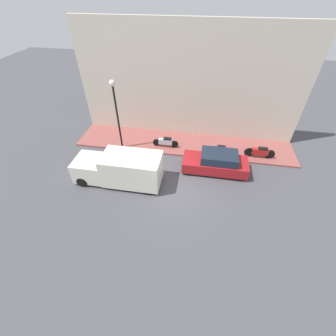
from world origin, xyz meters
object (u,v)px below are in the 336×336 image
at_px(parked_car, 216,163).
at_px(motorcycle_blue, 219,150).
at_px(delivery_van, 119,169).
at_px(streetlamp, 115,103).
at_px(motorcycle_red, 260,152).
at_px(scooter_silver, 166,142).

height_order(parked_car, motorcycle_blue, parked_car).
relative_size(delivery_van, streetlamp, 1.07).
distance_m(motorcycle_blue, motorcycle_red, 2.71).
distance_m(motorcycle_red, streetlamp, 9.99).
height_order(delivery_van, streetlamp, streetlamp).
bearing_deg(motorcycle_blue, streetlamp, 91.83).
relative_size(parked_car, motorcycle_blue, 2.24).
bearing_deg(scooter_silver, delivery_van, 151.91).
relative_size(delivery_van, motorcycle_red, 2.57).
height_order(parked_car, motorcycle_red, parked_car).
height_order(scooter_silver, streetlamp, streetlamp).
relative_size(parked_car, motorcycle_red, 2.02).
bearing_deg(scooter_silver, streetlamp, 100.75).
xyz_separation_m(parked_car, streetlamp, (1.36, 6.62, 2.79)).
xyz_separation_m(parked_car, delivery_van, (-1.91, 5.60, 0.32)).
height_order(parked_car, streetlamp, streetlamp).
xyz_separation_m(motorcycle_red, scooter_silver, (0.17, 6.46, -0.03)).
height_order(motorcycle_blue, streetlamp, streetlamp).
bearing_deg(parked_car, motorcycle_red, -58.73).
bearing_deg(streetlamp, parked_car, -101.65).
relative_size(parked_car, delivery_van, 0.78).
height_order(motorcycle_blue, motorcycle_red, motorcycle_red).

